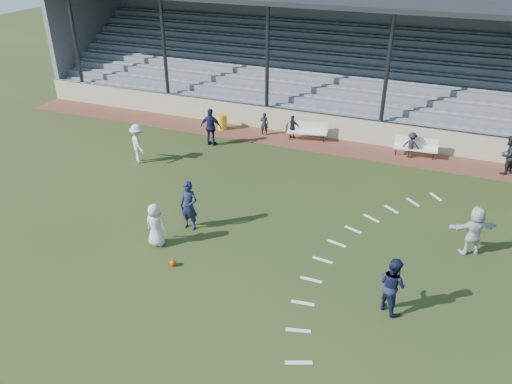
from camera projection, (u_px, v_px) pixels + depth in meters
ground at (228, 260)px, 16.60m from camera, size 90.00×90.00×0.00m
cinder_track at (314, 143)px, 25.15m from camera, size 34.00×2.00×0.02m
retaining_wall at (320, 125)px, 25.72m from camera, size 34.00×0.18×1.20m
bench_left at (308, 129)px, 25.26m from camera, size 2.04×0.86×0.95m
bench_right at (416, 146)px, 23.48m from camera, size 2.03×0.61×0.95m
trash_bin at (222, 122)px, 26.65m from camera, size 0.50×0.50×0.80m
football at (173, 263)px, 16.27m from camera, size 0.21×0.21×0.21m
player_white_lead at (156, 225)px, 17.01m from camera, size 0.80×0.54×1.59m
player_navy_lead at (189, 206)px, 17.86m from camera, size 0.70×0.47×1.88m
player_navy_mid at (392, 285)px, 14.09m from camera, size 1.09×1.06×1.77m
player_white_wing at (138, 144)px, 22.84m from camera, size 1.35×1.29×1.84m
player_navy_wing at (211, 127)px, 24.57m from camera, size 1.13×0.52×1.89m
player_white_back at (474, 230)px, 16.54m from camera, size 1.71×1.21×1.78m
official at (508, 155)px, 21.80m from camera, size 1.03×1.08×1.76m
sub_left_near at (264, 124)px, 25.88m from camera, size 0.50×0.40×1.20m
sub_left_far at (293, 127)px, 25.46m from camera, size 0.71×0.30×1.21m
sub_right at (411, 145)px, 23.39m from camera, size 0.85×0.54×1.25m
grandstand at (344, 72)px, 28.79m from camera, size 34.60×9.00×6.61m
penalty_arc at (351, 289)px, 15.27m from camera, size 3.89×14.63×0.01m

